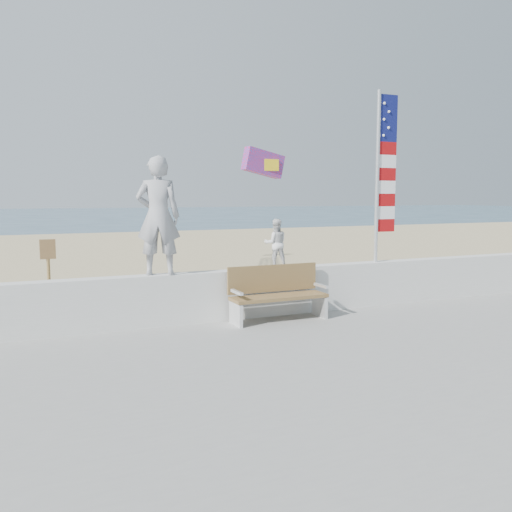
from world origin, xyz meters
The scene contains 10 objects.
ground centered at (0.00, 0.00, 0.00)m, with size 220.00×220.00×0.00m, color #325065.
sand centered at (0.00, 9.00, 0.04)m, with size 90.00×40.00×0.08m, color tan.
boardwalk centered at (0.00, -4.00, 0.13)m, with size 50.00×12.40×0.10m, color gray.
seawall centered at (0.00, 2.00, 0.63)m, with size 30.00×0.35×0.90m, color silver.
adult centered at (-1.56, 2.00, 2.11)m, with size 0.75×0.49×2.05m, color #96979C.
child centered at (0.70, 2.00, 1.55)m, with size 0.46×0.35×0.94m, color silver.
bench centered at (0.51, 1.55, 0.69)m, with size 1.80×0.57×1.00m.
flag centered at (3.14, 2.00, 2.99)m, with size 0.50×0.08×3.50m.
parafoil_kite centered at (1.43, 4.10, 3.19)m, with size 1.05×0.36×0.71m.
sign centered at (-3.22, 4.96, 0.94)m, with size 0.32×0.07×1.46m.
Camera 1 is at (-3.82, -7.23, 2.44)m, focal length 38.00 mm.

